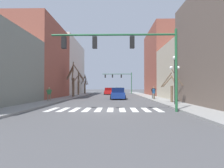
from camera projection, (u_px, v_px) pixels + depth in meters
The scene contains 19 objects.
ground_plane at pixel (104, 110), 12.98m from camera, with size 240.00×240.00×0.00m, color #4C4C4F.
sidewalk_left at pixel (17, 109), 13.11m from camera, with size 2.45×90.00×0.15m.
sidewalk_right at pixel (194, 109), 12.85m from camera, with size 2.45×90.00×0.15m.
building_row_left at pixel (48, 66), 30.26m from camera, with size 6.00×41.42×12.20m.
building_row_right at pixel (183, 61), 25.75m from camera, with size 6.00×35.48×13.44m.
crosswalk_stripes at pixel (105, 110), 13.34m from camera, with size 8.55×2.60×0.01m.
traffic_signal_near at pixel (127, 49), 12.39m from camera, with size 8.95×0.28×5.86m.
traffic_signal_far at pixel (120, 78), 46.53m from camera, with size 7.87×0.28×5.63m.
street_lamp_right_corner at pixel (175, 70), 16.13m from camera, with size 0.95×0.36×4.47m.
car_parked_right_far at pixel (118, 91), 46.33m from camera, with size 1.96×4.71×1.63m.
car_at_intersection at pixel (118, 94), 25.35m from camera, with size 2.17×4.57×1.65m.
car_driving_toward_lane at pixel (109, 91), 41.46m from camera, with size 2.07×4.58×1.60m.
pedestrian_crossing_street at pixel (153, 91), 24.27m from camera, with size 0.73×0.23×1.69m.
pedestrian_on_left_sidewalk at pixel (49, 93), 20.28m from camera, with size 0.63×0.37×1.56m.
pedestrian_on_right_sidewalk at pixel (154, 92), 22.80m from camera, with size 0.44×0.62×1.59m.
street_tree_left_mid at pixel (171, 88), 18.37m from camera, with size 2.10×1.60×3.51m.
street_tree_right_far at pixel (73, 80), 29.25m from camera, with size 2.83×2.47×5.82m.
street_tree_left_near at pixel (78, 84), 35.68m from camera, with size 2.50×2.44×4.83m.
street_tree_left_far at pixel (85, 85), 43.15m from camera, with size 1.82×2.56×4.71m.
Camera 1 is at (0.83, -12.99, 1.72)m, focal length 28.00 mm.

